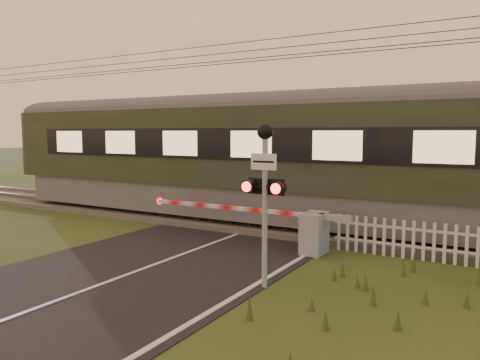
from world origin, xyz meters
The scene contains 7 objects.
ground centered at (0.00, 0.00, 0.00)m, with size 160.00×160.00×0.00m, color #2A441A.
road centered at (0.02, -0.23, 0.01)m, with size 6.00×140.00×0.03m.
track_bed centered at (0.00, 6.50, 0.07)m, with size 140.00×3.40×0.39m.
overhead_wires centered at (0.00, 6.50, 5.72)m, with size 120.00×0.62×0.62m.
boom_gate centered at (2.59, 3.89, 0.60)m, with size 6.19×0.83×1.10m.
crossing_signal centered at (2.96, 0.89, 2.27)m, with size 0.84×0.35×3.30m.
picket_fence centered at (5.17, 4.60, 0.49)m, with size 4.02×0.08×0.97m.
Camera 1 is at (7.16, -7.28, 3.13)m, focal length 35.00 mm.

